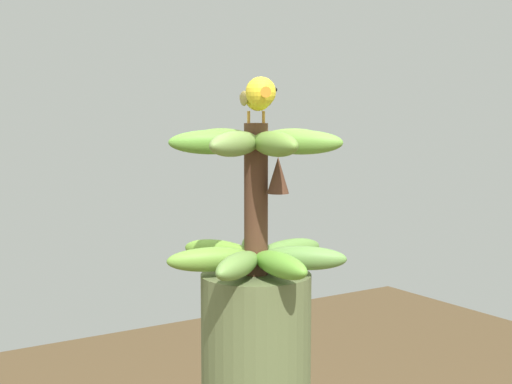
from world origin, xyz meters
TOP-DOWN VIEW (x-y plane):
  - banana_bunch at (0.00, 0.00)m, footprint 0.30×0.30m
  - perched_bird at (0.02, -0.01)m, footprint 0.18×0.09m

SIDE VIEW (x-z plane):
  - banana_bunch at x=0.00m, z-range 1.33..1.58m
  - perched_bird at x=0.02m, z-range 1.58..1.66m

